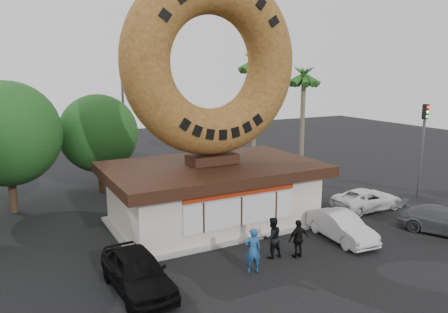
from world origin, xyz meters
The scene contains 16 objects.
ground centered at (0.00, 0.00, 0.00)m, with size 90.00×90.00×0.00m, color black.
donut_shop centered at (0.00, 5.98, 1.77)m, with size 11.20×7.20×3.80m.
giant_donut centered at (0.00, 6.00, 8.57)m, with size 9.53×9.53×2.43m, color olive.
tree_west centered at (-9.50, 13.00, 4.64)m, with size 6.00×6.00×7.65m.
tree_mid centered at (-4.00, 15.00, 4.02)m, with size 5.20×5.20×6.63m.
palm_near centered at (7.50, 14.00, 8.41)m, with size 2.60×2.60×9.75m.
palm_far centered at (11.00, 12.50, 7.48)m, with size 2.60×2.60×8.75m.
street_lamp centered at (-1.86, 16.00, 4.48)m, with size 2.11×0.20×8.00m.
traffic_signal centered at (14.00, 3.99, 3.87)m, with size 0.30×0.38×6.07m.
person_left centered at (-1.18, -0.07, 0.96)m, with size 0.70×0.46×1.92m, color navy.
person_center centered at (0.32, 0.74, 0.93)m, with size 0.91×0.71×1.86m, color black.
person_right centered at (1.36, 0.21, 0.87)m, with size 1.02×0.42×1.74m, color black.
car_black centered at (-5.83, 0.63, 0.78)m, with size 1.84×4.59×1.56m, color black.
car_silver centered at (4.51, 0.88, 0.67)m, with size 1.42×4.08×1.34m, color #BDBCC2.
car_grey centered at (9.74, -0.99, 0.67)m, with size 1.86×4.58×1.33m, color #4F5154.
car_white centered at (9.19, 3.75, 0.61)m, with size 2.04×4.42×1.23m, color silver.
Camera 1 is at (-10.07, -14.33, 8.27)m, focal length 35.00 mm.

